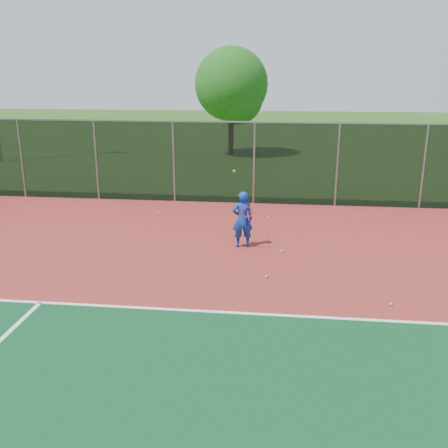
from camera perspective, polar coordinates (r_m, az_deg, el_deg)
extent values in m
plane|color=#255016|center=(7.99, 21.18, -20.49)|extent=(120.00, 120.00, 0.00)
cube|color=maroon|center=(9.61, 18.28, -13.30)|extent=(30.00, 20.00, 0.02)
cube|color=black|center=(18.52, 12.81, 6.57)|extent=(30.00, 0.04, 3.00)
cube|color=gray|center=(18.32, 13.12, 11.19)|extent=(30.00, 0.06, 0.06)
imported|color=#1135A6|center=(13.83, 2.13, 0.55)|extent=(0.65, 0.50, 1.59)
cylinder|color=black|center=(13.58, 2.68, 0.27)|extent=(0.03, 0.15, 0.27)
torus|color=#A51414|center=(13.40, 2.66, 1.38)|extent=(0.30, 0.13, 0.29)
sphere|color=#C4D218|center=(13.64, 1.17, 6.07)|extent=(0.07, 0.07, 0.07)
sphere|color=#C4D218|center=(13.67, 6.62, -3.10)|extent=(0.07, 0.07, 0.07)
sphere|color=#C4D218|center=(17.43, -7.44, 1.28)|extent=(0.07, 0.07, 0.07)
sphere|color=#C4D218|center=(11.98, 4.88, -6.00)|extent=(0.07, 0.07, 0.07)
sphere|color=#C4D218|center=(16.74, 5.03, 0.70)|extent=(0.07, 0.07, 0.07)
sphere|color=#C4D218|center=(11.16, 18.52, -8.67)|extent=(0.07, 0.07, 0.07)
cylinder|color=#342412|center=(29.92, 0.80, 10.13)|extent=(0.30, 0.30, 2.37)
sphere|color=#195216|center=(29.72, 0.83, 15.70)|extent=(4.22, 4.22, 4.22)
sphere|color=#195216|center=(29.41, 1.56, 14.14)|extent=(2.90, 2.90, 2.90)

